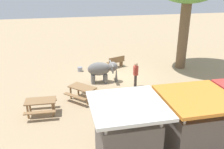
# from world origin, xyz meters

# --- Properties ---
(ground_plane) EXTENTS (60.00, 60.00, 0.00)m
(ground_plane) POSITION_xyz_m (0.00, 0.00, 0.00)
(ground_plane) COLOR tan
(elephant) EXTENTS (2.01, 1.35, 1.39)m
(elephant) POSITION_xyz_m (1.18, 0.41, 0.89)
(elephant) COLOR slate
(elephant) RESTS_ON ground_plane
(person_handler) EXTENTS (0.32, 0.45, 1.62)m
(person_handler) POSITION_xyz_m (-0.73, 1.62, 0.95)
(person_handler) COLOR #3F3833
(person_handler) RESTS_ON ground_plane
(wooden_bench) EXTENTS (1.45, 0.86, 0.88)m
(wooden_bench) POSITION_xyz_m (-0.38, -2.21, 0.47)
(wooden_bench) COLOR brown
(wooden_bench) RESTS_ON ground_plane
(picnic_table_near) EXTENTS (1.57, 1.56, 0.78)m
(picnic_table_near) POSITION_xyz_m (4.93, 3.81, 0.59)
(picnic_table_near) COLOR olive
(picnic_table_near) RESTS_ON ground_plane
(picnic_table_far) EXTENTS (2.11, 2.11, 0.78)m
(picnic_table_far) POSITION_xyz_m (2.72, 2.63, 0.59)
(picnic_table_far) COLOR olive
(picnic_table_far) RESTS_ON ground_plane
(market_stall_orange) EXTENTS (2.50, 2.50, 2.52)m
(market_stall_orange) POSITION_xyz_m (-0.89, 8.18, 1.14)
(market_stall_orange) COLOR #59514C
(market_stall_orange) RESTS_ON ground_plane
(market_stall_white) EXTENTS (2.50, 2.50, 2.52)m
(market_stall_white) POSITION_xyz_m (1.71, 8.18, 1.14)
(market_stall_white) COLOR #59514C
(market_stall_white) RESTS_ON ground_plane
(feed_bucket) EXTENTS (0.36, 0.36, 0.32)m
(feed_bucket) POSITION_xyz_m (2.43, -1.96, 0.16)
(feed_bucket) COLOR gray
(feed_bucket) RESTS_ON ground_plane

